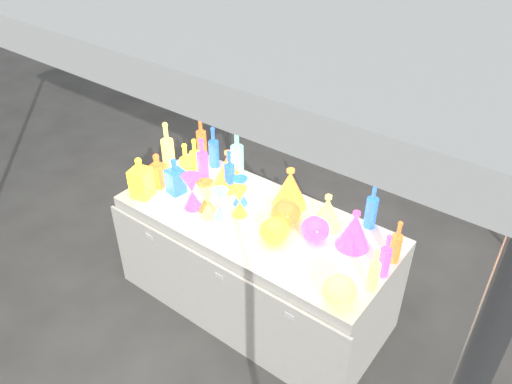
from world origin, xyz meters
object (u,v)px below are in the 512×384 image
Objects in this scene: display_table at (255,263)px; lampshade_0 at (229,169)px; cardboard_box_closed at (396,132)px; bottle_0 at (195,156)px; hourglass_0 at (206,196)px; globe_0 at (274,232)px; decanter_0 at (141,177)px.

display_table is 0.66m from lampshade_0.
bottle_0 is (-0.51, -2.49, 0.69)m from cardboard_box_closed.
cardboard_box_closed is 2.60× the size of hourglass_0.
display_table is 6.61× the size of bottle_0.
lampshade_0 is (-0.59, 0.29, 0.07)m from globe_0.
globe_0 is at bearing -6.18° from decanter_0.
hourglass_0 is at bearing -74.85° from lampshade_0.
decanter_0 is (-0.75, -0.26, 0.52)m from display_table.
display_table is 0.86m from bottle_0.
bottle_0 is at bearing 162.79° from globe_0.
cardboard_box_closed is 3.05m from decanter_0.
display_table is 10.42× the size of globe_0.
display_table is at bearing 20.78° from hourglass_0.
lampshade_0 is at bearing 101.68° from hourglass_0.
display_table is 6.73× the size of lampshade_0.
decanter_0 is at bearing -162.64° from hourglass_0.
lampshade_0 is (0.29, 0.02, -0.00)m from bottle_0.
bottle_0 is at bearing -172.66° from lampshade_0.
display_table is at bearing -111.20° from cardboard_box_closed.
globe_0 is (0.98, 0.15, -0.08)m from decanter_0.
cardboard_box_closed is 2.63m from bottle_0.
lampshade_0 is at bearing 34.24° from decanter_0.
display_table is 3.30× the size of cardboard_box_closed.
decanter_0 is at bearing -171.38° from globe_0.
cardboard_box_closed is at bearing 97.69° from globe_0.
bottle_0 is 1.02× the size of lampshade_0.
bottle_0 is (-0.66, 0.17, 0.52)m from display_table.
decanter_0 is at bearing -102.07° from bottle_0.
globe_0 is 0.66m from lampshade_0.
bottle_0 reaches higher than hourglass_0.
cardboard_box_closed is at bearing 63.47° from decanter_0.
hourglass_0 is at bearing -117.67° from cardboard_box_closed.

